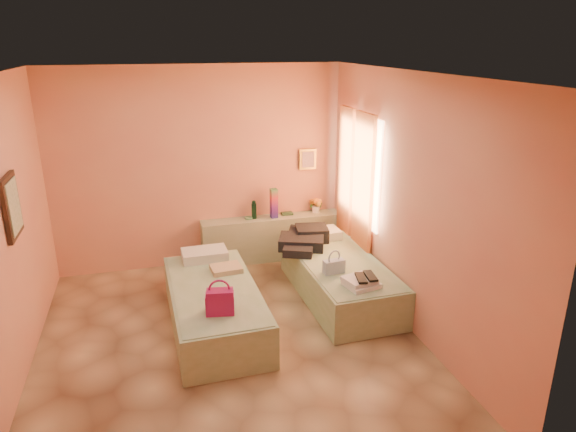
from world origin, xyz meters
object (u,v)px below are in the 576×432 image
object	(u,v)px
flower_vase	(316,204)
blue_handbag	(334,266)
magenta_handbag	(220,301)
headboard_ledge	(272,238)
water_bottle	(254,210)
bed_right	(340,279)
towel_stack	(362,282)
bed_left	(215,307)
green_book	(287,213)

from	to	relation	value
flower_vase	blue_handbag	size ratio (longest dim) A/B	1.05
magenta_handbag	blue_handbag	distance (m)	1.54
headboard_ledge	water_bottle	world-z (taller)	water_bottle
flower_vase	magenta_handbag	size ratio (longest dim) A/B	0.94
bed_right	towel_stack	bearing A→B (deg)	-93.07
bed_left	flower_vase	world-z (taller)	flower_vase
blue_handbag	towel_stack	world-z (taller)	blue_handbag
water_bottle	towel_stack	bearing A→B (deg)	-70.40
magenta_handbag	flower_vase	bearing A→B (deg)	62.27
magenta_handbag	towel_stack	bearing A→B (deg)	15.61
flower_vase	blue_handbag	bearing A→B (deg)	-101.65
headboard_ledge	bed_right	size ratio (longest dim) A/B	1.02
bed_left	magenta_handbag	size ratio (longest dim) A/B	7.13
headboard_ledge	blue_handbag	world-z (taller)	blue_handbag
headboard_ledge	towel_stack	world-z (taller)	headboard_ledge
bed_right	blue_handbag	bearing A→B (deg)	-125.17
bed_left	green_book	bearing A→B (deg)	51.52
bed_left	magenta_handbag	bearing A→B (deg)	-92.29
bed_left	water_bottle	size ratio (longest dim) A/B	7.91
bed_right	water_bottle	distance (m)	1.71
magenta_handbag	blue_handbag	bearing A→B (deg)	31.81
flower_vase	towel_stack	bearing A→B (deg)	-94.89
headboard_ledge	bed_right	world-z (taller)	headboard_ledge
headboard_ledge	magenta_handbag	distance (m)	2.55
headboard_ledge	flower_vase	bearing A→B (deg)	3.67
flower_vase	towel_stack	world-z (taller)	flower_vase
flower_vase	towel_stack	distance (m)	2.19
green_book	headboard_ledge	bearing A→B (deg)	-165.67
bed_left	blue_handbag	xyz separation A→B (m)	(1.41, -0.01, 0.33)
bed_right	flower_vase	xyz separation A→B (m)	(0.16, 1.46, 0.53)
water_bottle	flower_vase	bearing A→B (deg)	1.62
magenta_handbag	green_book	bearing A→B (deg)	69.97
headboard_ledge	flower_vase	distance (m)	0.83
flower_vase	blue_handbag	distance (m)	1.80
headboard_ledge	flower_vase	world-z (taller)	flower_vase
headboard_ledge	bed_left	distance (m)	2.02
water_bottle	towel_stack	distance (m)	2.28
bed_left	headboard_ledge	bearing A→B (deg)	56.04
water_bottle	magenta_handbag	size ratio (longest dim) A/B	0.90
water_bottle	blue_handbag	bearing A→B (deg)	-71.27
blue_handbag	towel_stack	xyz separation A→B (m)	(0.18, -0.41, -0.03)
bed_right	flower_vase	size ratio (longest dim) A/B	7.60
bed_left	water_bottle	distance (m)	1.98
flower_vase	towel_stack	xyz separation A→B (m)	(-0.19, -2.17, -0.23)
water_bottle	flower_vase	distance (m)	0.95
bed_right	towel_stack	size ratio (longest dim) A/B	5.71
bed_right	green_book	xyz separation A→B (m)	(-0.28, 1.48, 0.41)
magenta_handbag	bed_left	bearing A→B (deg)	98.81
headboard_ledge	bed_right	distance (m)	1.51
bed_right	blue_handbag	distance (m)	0.48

